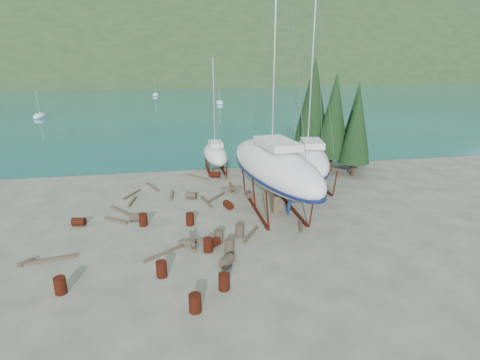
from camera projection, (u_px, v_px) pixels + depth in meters
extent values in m
plane|color=#585246|center=(232.00, 227.00, 25.92)|extent=(600.00, 600.00, 0.00)
plane|color=#185D7B|center=(171.00, 76.00, 321.21)|extent=(700.00, 700.00, 0.00)
ellipsoid|color=#22381C|center=(171.00, 76.00, 325.90)|extent=(800.00, 360.00, 110.00)
cube|color=beige|center=(56.00, 81.00, 192.80)|extent=(6.00, 5.00, 4.00)
cube|color=#A54C2D|center=(56.00, 75.00, 191.96)|extent=(6.60, 5.60, 1.60)
cube|color=beige|center=(136.00, 80.00, 199.89)|extent=(6.00, 5.00, 4.00)
cube|color=#A54C2D|center=(136.00, 75.00, 199.05)|extent=(6.60, 5.60, 1.60)
cube|color=beige|center=(229.00, 79.00, 208.75)|extent=(6.00, 5.00, 4.00)
cube|color=#A54C2D|center=(229.00, 74.00, 207.91)|extent=(6.60, 5.60, 1.60)
cylinder|color=black|center=(330.00, 163.00, 39.14)|extent=(0.36, 0.36, 1.60)
cone|color=black|center=(334.00, 115.00, 37.65)|extent=(3.60, 3.60, 8.40)
cylinder|color=black|center=(353.00, 169.00, 37.57)|extent=(0.36, 0.36, 1.36)
cone|color=black|center=(357.00, 127.00, 36.30)|extent=(3.06, 3.06, 7.14)
cylinder|color=black|center=(310.00, 158.00, 40.72)|extent=(0.36, 0.36, 1.84)
cone|color=black|center=(313.00, 105.00, 38.99)|extent=(4.14, 4.14, 9.66)
cylinder|color=black|center=(353.00, 160.00, 40.64)|extent=(0.36, 0.36, 1.44)
cone|color=black|center=(356.00, 119.00, 39.29)|extent=(3.24, 3.24, 7.56)
ellipsoid|color=white|center=(40.00, 116.00, 76.73)|extent=(2.00, 5.00, 1.40)
cylinder|color=silver|center=(37.00, 102.00, 75.88)|extent=(0.08, 0.08, 5.00)
ellipsoid|color=white|center=(220.00, 103.00, 102.57)|extent=(2.00, 5.00, 1.40)
cylinder|color=silver|center=(219.00, 92.00, 101.72)|extent=(0.08, 0.08, 5.00)
ellipsoid|color=white|center=(155.00, 95.00, 127.51)|extent=(2.00, 5.00, 1.40)
cylinder|color=silver|center=(155.00, 86.00, 126.65)|extent=(0.08, 0.08, 5.00)
ellipsoid|color=white|center=(274.00, 166.00, 28.14)|extent=(5.81, 14.19, 3.21)
cube|color=#0D1544|center=(276.00, 183.00, 27.84)|extent=(0.58, 2.49, 1.00)
cube|color=silver|center=(277.00, 144.00, 26.94)|extent=(2.74, 4.39, 0.50)
cylinder|color=silver|center=(275.00, 24.00, 25.80)|extent=(0.14, 0.14, 16.53)
cube|color=#521D0E|center=(255.00, 209.00, 28.89)|extent=(0.18, 7.58, 0.20)
cube|color=#521D0E|center=(290.00, 206.00, 29.39)|extent=(0.18, 7.58, 0.20)
cube|color=brown|center=(275.00, 204.00, 28.33)|extent=(0.50, 0.80, 1.34)
ellipsoid|color=white|center=(309.00, 158.00, 33.53)|extent=(5.20, 10.90, 2.48)
cube|color=#0D1544|center=(311.00, 168.00, 33.27)|extent=(0.64, 1.90, 1.00)
cube|color=silver|center=(312.00, 143.00, 32.59)|extent=(2.31, 3.43, 0.50)
cylinder|color=silver|center=(312.00, 70.00, 31.73)|extent=(0.14, 0.14, 12.59)
cube|color=#521D0E|center=(296.00, 186.00, 34.11)|extent=(0.18, 5.77, 0.20)
cube|color=#521D0E|center=(319.00, 185.00, 34.48)|extent=(0.18, 5.77, 0.20)
cube|color=brown|center=(310.00, 184.00, 33.69)|extent=(0.50, 0.80, 0.93)
ellipsoid|color=white|center=(215.00, 154.00, 38.61)|extent=(2.47, 7.17, 1.83)
cube|color=#0D1544|center=(216.00, 160.00, 38.41)|extent=(0.29, 1.29, 1.00)
cube|color=silver|center=(216.00, 144.00, 37.93)|extent=(1.30, 2.17, 0.50)
cylinder|color=silver|center=(214.00, 102.00, 37.36)|extent=(0.14, 0.14, 8.52)
cube|color=#521D0E|center=(208.00, 171.00, 38.99)|extent=(0.18, 3.91, 0.20)
cube|color=#521D0E|center=(223.00, 170.00, 39.26)|extent=(0.18, 3.91, 0.20)
cube|color=brown|center=(216.00, 170.00, 38.76)|extent=(0.50, 0.80, 0.41)
imported|color=navy|center=(289.00, 203.00, 27.74)|extent=(0.69, 0.78, 1.79)
cylinder|color=#521D0E|center=(60.00, 285.00, 18.32)|extent=(0.58, 0.58, 0.88)
cylinder|color=#2D2823|center=(227.00, 261.00, 20.83)|extent=(1.00, 1.05, 0.58)
cylinder|color=#521D0E|center=(79.00, 222.00, 26.03)|extent=(0.98, 0.75, 0.58)
cylinder|color=#521D0E|center=(195.00, 303.00, 16.98)|extent=(0.58, 0.58, 0.88)
cylinder|color=#521D0E|center=(215.00, 175.00, 36.95)|extent=(1.03, 0.85, 0.58)
cylinder|color=#2D2823|center=(240.00, 231.00, 24.31)|extent=(0.58, 0.58, 0.88)
cylinder|color=#521D0E|center=(228.00, 205.00, 29.11)|extent=(0.78, 1.00, 0.58)
cylinder|color=#521D0E|center=(224.00, 282.00, 18.64)|extent=(0.58, 0.58, 0.88)
cylinder|color=#521D0E|center=(143.00, 220.00, 25.99)|extent=(0.58, 0.58, 0.88)
cylinder|color=#2D2823|center=(191.00, 195.00, 31.24)|extent=(1.04, 0.88, 0.58)
cylinder|color=#521D0E|center=(208.00, 245.00, 22.39)|extent=(0.58, 0.58, 0.88)
cylinder|color=#2D2823|center=(249.00, 195.00, 31.30)|extent=(0.60, 0.89, 0.58)
cylinder|color=#521D0E|center=(213.00, 243.00, 22.96)|extent=(1.05, 1.01, 0.58)
cylinder|color=#521D0E|center=(162.00, 269.00, 19.77)|extent=(0.58, 0.58, 0.88)
cylinder|color=#521D0E|center=(190.00, 219.00, 26.10)|extent=(0.58, 0.58, 0.88)
cylinder|color=#2D2823|center=(136.00, 217.00, 26.81)|extent=(0.90, 0.61, 0.58)
cylinder|color=#2D2823|center=(219.00, 237.00, 23.47)|extent=(0.58, 0.58, 0.88)
cylinder|color=#2D2823|center=(229.00, 246.00, 22.22)|extent=(0.58, 0.58, 0.88)
cube|color=brown|center=(153.00, 187.00, 34.08)|extent=(1.22, 2.56, 0.14)
cube|color=brown|center=(301.00, 227.00, 25.66)|extent=(0.71, 1.77, 0.19)
cube|color=brown|center=(164.00, 253.00, 22.19)|extent=(2.39, 1.74, 0.15)
cube|color=brown|center=(132.00, 202.00, 30.40)|extent=(0.55, 2.21, 0.17)
cube|color=brown|center=(251.00, 234.00, 24.58)|extent=(1.52, 2.30, 0.16)
cube|color=brown|center=(226.00, 177.00, 36.81)|extent=(0.60, 1.61, 0.19)
cube|color=brown|center=(172.00, 195.00, 31.82)|extent=(0.35, 2.25, 0.19)
cube|color=brown|center=(198.00, 177.00, 36.96)|extent=(1.91, 2.18, 0.15)
cube|color=brown|center=(216.00, 198.00, 31.28)|extent=(1.87, 2.30, 0.16)
cube|color=brown|center=(206.00, 202.00, 30.38)|extent=(0.71, 2.76, 0.15)
cube|color=brown|center=(115.00, 220.00, 26.79)|extent=(1.75, 1.36, 0.17)
cube|color=brown|center=(27.00, 262.00, 21.13)|extent=(0.74, 0.80, 0.22)
cube|color=brown|center=(47.00, 260.00, 21.35)|extent=(3.05, 0.68, 0.18)
cube|color=brown|center=(132.00, 194.00, 32.08)|extent=(1.32, 2.33, 0.15)
cube|color=brown|center=(121.00, 211.00, 28.46)|extent=(1.86, 2.24, 0.16)
cube|color=brown|center=(193.00, 244.00, 23.23)|extent=(0.20, 1.80, 0.20)
cube|color=brown|center=(193.00, 241.00, 23.17)|extent=(1.80, 0.20, 0.20)
cube|color=brown|center=(192.00, 238.00, 23.11)|extent=(0.20, 1.80, 0.20)
cube|color=brown|center=(231.00, 190.00, 33.12)|extent=(0.20, 1.80, 0.20)
cube|color=brown|center=(231.00, 188.00, 33.06)|extent=(1.80, 0.20, 0.20)
cube|color=brown|center=(231.00, 186.00, 33.00)|extent=(0.20, 1.80, 0.20)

